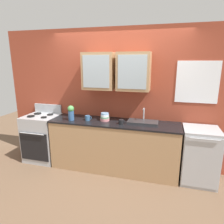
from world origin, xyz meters
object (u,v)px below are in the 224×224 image
(stove_range, at_px, (43,137))
(dishwasher, at_px, (199,155))
(sink_faucet, at_px, (143,121))
(cup_near_bowls, at_px, (88,118))
(vase, at_px, (71,112))
(cup_near_sink, at_px, (121,122))
(bowl_stack, at_px, (105,117))

(stove_range, distance_m, dishwasher, 2.97)
(sink_faucet, height_order, cup_near_bowls, sink_faucet)
(cup_near_bowls, height_order, dishwasher, cup_near_bowls)
(sink_faucet, xyz_separation_m, vase, (-1.29, -0.19, 0.12))
(cup_near_bowls, bearing_deg, vase, -167.86)
(cup_near_bowls, distance_m, dishwasher, 2.02)
(stove_range, distance_m, sink_faucet, 2.07)
(stove_range, distance_m, cup_near_bowls, 1.14)
(dishwasher, bearing_deg, stove_range, 179.92)
(cup_near_sink, distance_m, dishwasher, 1.40)
(cup_near_bowls, bearing_deg, sink_faucet, 7.42)
(cup_near_bowls, bearing_deg, bowl_stack, 12.09)
(sink_faucet, height_order, cup_near_sink, sink_faucet)
(sink_faucet, bearing_deg, cup_near_bowls, -172.58)
(bowl_stack, relative_size, cup_near_bowls, 1.35)
(cup_near_sink, relative_size, cup_near_bowls, 0.96)
(vase, height_order, cup_near_sink, vase)
(vase, distance_m, cup_near_sink, 0.95)
(bowl_stack, bearing_deg, sink_faucet, 5.27)
(sink_faucet, distance_m, dishwasher, 1.08)
(stove_range, bearing_deg, vase, -8.47)
(stove_range, distance_m, cup_near_sink, 1.74)
(stove_range, relative_size, sink_faucet, 2.09)
(stove_range, bearing_deg, sink_faucet, 2.42)
(stove_range, height_order, cup_near_sink, stove_range)
(cup_near_sink, height_order, dishwasher, cup_near_sink)
(stove_range, height_order, bowl_stack, stove_range)
(bowl_stack, xyz_separation_m, cup_near_sink, (0.33, -0.12, -0.03))
(cup_near_bowls, bearing_deg, stove_range, 177.53)
(cup_near_bowls, bearing_deg, dishwasher, 1.17)
(stove_range, relative_size, cup_near_sink, 9.25)
(bowl_stack, xyz_separation_m, dishwasher, (1.64, -0.03, -0.53))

